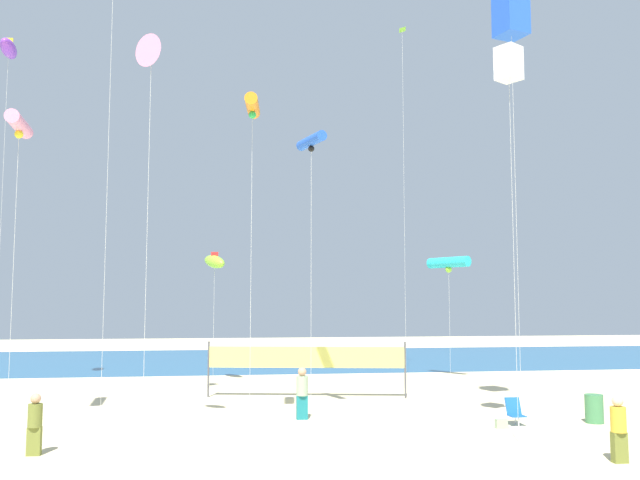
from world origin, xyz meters
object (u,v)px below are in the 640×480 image
beachgoer_olive_shirt (35,422)px  kite_white_box (509,64)px  beachgoer_mustard_shirt (619,427)px  trash_barrel (594,409)px  kite_orange_tube (252,107)px  kite_blue_tube (311,142)px  beach_handbag (501,424)px  kite_blue_box (511,16)px  kite_violet_inflatable (9,49)px  folding_beach_chair (515,411)px  kite_lime_diamond (402,58)px  kite_pink_tube (19,125)px  kite_lime_inflatable (215,262)px  kite_pink_delta (151,53)px  kite_cyan_tube (449,263)px  beachgoer_sage_shirt (302,391)px  volleyball_net (306,359)px

beachgoer_olive_shirt → kite_white_box: size_ratio=0.14×
beachgoer_olive_shirt → beachgoer_mustard_shirt: 15.50m
beachgoer_olive_shirt → trash_barrel: beachgoer_olive_shirt is taller
beachgoer_olive_shirt → kite_orange_tube: kite_orange_tube is taller
beachgoer_olive_shirt → kite_blue_tube: (8.06, 4.21, 9.02)m
kite_white_box → kite_orange_tube: (-7.82, 2.89, -0.82)m
beach_handbag → kite_blue_tube: (-6.01, 2.25, 9.75)m
kite_blue_box → kite_violet_inflatable: bearing=152.5°
folding_beach_chair → kite_white_box: kite_white_box is taller
kite_blue_tube → kite_orange_tube: kite_orange_tube is taller
kite_lime_diamond → folding_beach_chair: bearing=-89.3°
kite_orange_tube → kite_pink_tube: bearing=171.7°
kite_white_box → kite_orange_tube: 8.38m
kite_lime_inflatable → kite_pink_delta: size_ratio=0.54×
kite_white_box → beachgoer_mustard_shirt: bearing=-60.8°
beachgoer_mustard_shirt → kite_lime_diamond: 25.25m
trash_barrel → kite_violet_inflatable: size_ratio=0.06×
kite_violet_inflatable → kite_pink_delta: (8.31, -12.81, -4.62)m
kite_cyan_tube → beachgoer_sage_shirt: bearing=-130.4°
beachgoer_olive_shirt → kite_violet_inflatable: kite_violet_inflatable is taller
kite_white_box → kite_pink_tube: kite_white_box is taller
trash_barrel → kite_cyan_tube: 13.95m
trash_barrel → kite_pink_delta: kite_pink_delta is taller
folding_beach_chair → kite_violet_inflatable: bearing=-169.7°
trash_barrel → kite_blue_tube: (-9.57, 1.75, 9.42)m
folding_beach_chair → volleyball_net: size_ratio=0.10×
kite_white_box → kite_violet_inflatable: (-19.28, 13.95, 4.85)m
volleyball_net → kite_violet_inflatable: 20.77m
kite_lime_diamond → kite_blue_box: (0.58, -13.03, -3.20)m
trash_barrel → kite_blue_box: kite_blue_box is taller
kite_cyan_tube → kite_pink_tube: bearing=-148.9°
kite_white_box → beach_handbag: bearing=80.1°
folding_beach_chair → kite_blue_tube: size_ratio=0.09×
kite_orange_tube → beach_handbag: bearing=-5.2°
kite_blue_tube → kite_lime_inflatable: 12.02m
kite_lime_diamond → kite_lime_inflatable: 15.45m
folding_beach_chair → kite_pink_tube: bearing=-145.4°
beachgoer_olive_shirt → kite_blue_tube: bearing=31.3°
kite_blue_box → beachgoer_mustard_shirt: bearing=-90.0°
kite_blue_tube → kite_pink_delta: size_ratio=0.83×
kite_orange_tube → trash_barrel: bearing=-1.2°
beachgoer_sage_shirt → volleyball_net: 5.31m
kite_lime_inflatable → kite_lime_diamond: bearing=5.1°
kite_cyan_tube → folding_beach_chair: bearing=-99.2°
trash_barrel → kite_white_box: kite_white_box is taller
kite_blue_tube → kite_cyan_tube: bearing=51.3°
beach_handbag → kite_blue_tube: bearing=159.5°
folding_beach_chair → kite_lime_diamond: kite_lime_diamond is taller
kite_blue_box → beach_handbag: bearing=-139.9°
beachgoer_sage_shirt → kite_white_box: (5.92, -4.70, 10.52)m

